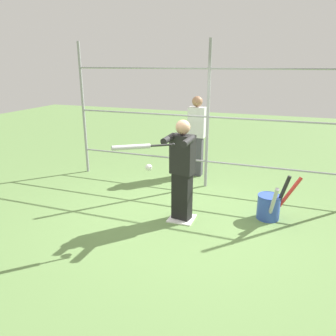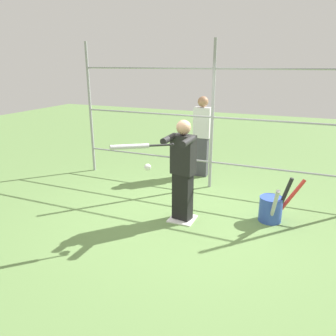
% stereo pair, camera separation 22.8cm
% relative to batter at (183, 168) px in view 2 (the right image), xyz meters
% --- Properties ---
extents(ground_plane, '(24.00, 24.00, 0.00)m').
position_rel_batter_xyz_m(ground_plane, '(0.00, -0.02, -0.88)').
color(ground_plane, '#608447').
extents(home_plate, '(0.40, 0.40, 0.02)m').
position_rel_batter_xyz_m(home_plate, '(0.00, -0.02, -0.87)').
color(home_plate, white).
rests_on(home_plate, ground).
extents(fence_backstop, '(5.70, 0.06, 2.86)m').
position_rel_batter_xyz_m(fence_backstop, '(0.00, -1.62, 0.55)').
color(fence_backstop, '#939399').
rests_on(fence_backstop, ground).
extents(batter, '(0.41, 0.60, 1.62)m').
position_rel_batter_xyz_m(batter, '(0.00, 0.00, 0.00)').
color(batter, black).
rests_on(batter, ground).
extents(baseball_bat_swinging, '(0.67, 0.65, 0.09)m').
position_rel_batter_xyz_m(baseball_bat_swinging, '(0.38, 0.79, 0.49)').
color(baseball_bat_swinging, black).
extents(softball_in_flight, '(0.10, 0.10, 0.10)m').
position_rel_batter_xyz_m(softball_in_flight, '(0.28, 0.64, 0.17)').
color(softball_in_flight, white).
extents(bat_bucket, '(0.67, 0.80, 0.78)m').
position_rel_batter_xyz_m(bat_bucket, '(-1.33, -0.52, -0.65)').
color(bat_bucket, '#3351B2').
rests_on(bat_bucket, ground).
extents(bystander_behind_fence, '(0.36, 0.23, 1.76)m').
position_rel_batter_xyz_m(bystander_behind_fence, '(0.38, -2.23, 0.04)').
color(bystander_behind_fence, '#3F3F47').
rests_on(bystander_behind_fence, ground).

